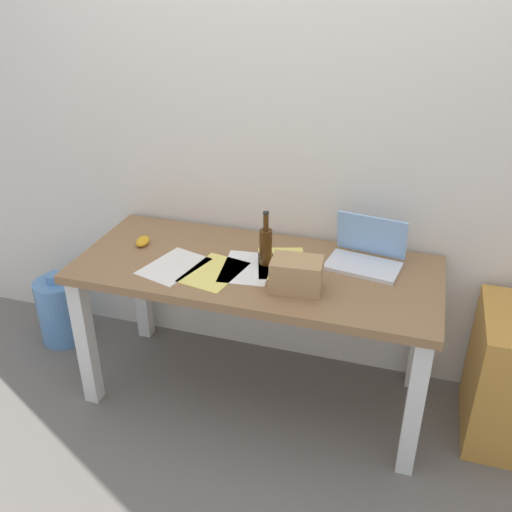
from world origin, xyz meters
TOP-DOWN VIEW (x-y plane):
  - ground_plane at (0.00, 0.00)m, footprint 8.00×8.00m
  - back_wall at (0.00, 0.40)m, footprint 5.20×0.08m
  - desk at (0.00, 0.00)m, footprint 1.62×0.69m
  - laptop_right at (0.46, 0.16)m, footprint 0.35×0.27m
  - beer_bottle at (0.04, 0.03)m, footprint 0.06×0.06m
  - computer_mouse at (-0.58, 0.04)m, footprint 0.08×0.11m
  - cardboard_box at (0.22, -0.14)m, footprint 0.22×0.16m
  - paper_sheet_center at (-0.03, -0.03)m, footprint 0.24×0.32m
  - paper_sheet_near_back at (0.10, 0.06)m, footprint 0.29×0.34m
  - paper_yellow_folder at (-0.16, -0.11)m, footprint 0.26×0.33m
  - paper_sheet_front_left at (-0.35, -0.11)m, footprint 0.29×0.34m
  - water_cooler_jug at (-1.18, 0.11)m, footprint 0.25×0.25m

SIDE VIEW (x-z plane):
  - ground_plane at x=0.00m, z-range 0.00..0.00m
  - water_cooler_jug at x=-1.18m, z-range -0.02..0.40m
  - desk at x=0.00m, z-range 0.26..0.98m
  - paper_sheet_center at x=-0.03m, z-range 0.72..0.73m
  - paper_sheet_near_back at x=0.10m, z-range 0.72..0.73m
  - paper_yellow_folder at x=-0.16m, z-range 0.72..0.73m
  - paper_sheet_front_left at x=-0.35m, z-range 0.72..0.73m
  - computer_mouse at x=-0.58m, z-range 0.72..0.76m
  - laptop_right at x=0.46m, z-range 0.66..0.88m
  - cardboard_box at x=0.22m, z-range 0.72..0.86m
  - beer_bottle at x=0.04m, z-range 0.69..0.94m
  - back_wall at x=0.00m, z-range 0.00..2.60m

